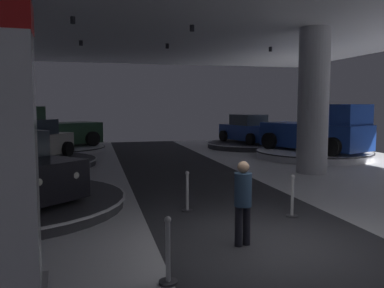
% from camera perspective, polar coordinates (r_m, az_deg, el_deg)
% --- Properties ---
extents(ground, '(24.00, 44.00, 0.06)m').
position_cam_1_polar(ground, '(7.88, 12.21, -14.16)').
color(ground, silver).
extents(column_right, '(1.16, 1.16, 5.50)m').
position_cam_1_polar(column_right, '(16.10, 16.79, 5.79)').
color(column_right, '#ADADB2').
rests_on(column_right, ground).
extents(display_platform_far_left, '(5.72, 5.72, 0.28)m').
position_cam_1_polar(display_platform_far_left, '(18.67, -22.09, -2.43)').
color(display_platform_far_left, '#333338').
rests_on(display_platform_far_left, ground).
extents(display_car_far_left, '(3.67, 4.54, 1.71)m').
position_cam_1_polar(display_car_far_left, '(18.59, -22.13, 0.29)').
color(display_car_far_left, silver).
rests_on(display_car_far_left, display_platform_far_left).
extents(display_platform_deep_left, '(5.79, 5.79, 0.24)m').
position_cam_1_polar(display_platform_deep_left, '(24.27, -19.03, -0.62)').
color(display_platform_deep_left, silver).
rests_on(display_platform_deep_left, ground).
extents(pickup_truck_deep_left, '(5.60, 4.66, 2.30)m').
position_cam_1_polar(pickup_truck_deep_left, '(24.04, -19.79, 1.79)').
color(pickup_truck_deep_left, '#2D5638').
rests_on(pickup_truck_deep_left, display_platform_deep_left).
extents(display_platform_far_right, '(5.68, 5.68, 0.35)m').
position_cam_1_polar(display_platform_far_right, '(20.95, 16.77, -1.33)').
color(display_platform_far_right, silver).
rests_on(display_platform_far_right, ground).
extents(pickup_truck_far_right, '(4.20, 5.70, 2.30)m').
position_cam_1_polar(pickup_truck_far_right, '(20.66, 17.57, 1.59)').
color(pickup_truck_far_right, navy).
rests_on(pickup_truck_far_right, display_platform_far_right).
extents(display_platform_deep_right, '(5.25, 5.25, 0.33)m').
position_cam_1_polar(display_platform_deep_right, '(24.96, 8.15, -0.10)').
color(display_platform_deep_right, '#333338').
rests_on(display_platform_deep_right, ground).
extents(display_car_deep_right, '(3.04, 4.52, 1.71)m').
position_cam_1_polar(display_car_deep_right, '(24.91, 8.14, 1.99)').
color(display_car_deep_right, navy).
rests_on(display_car_deep_right, display_platform_deep_right).
extents(display_platform_mid_left, '(5.98, 5.98, 0.27)m').
position_cam_1_polar(display_platform_mid_left, '(11.24, -24.91, -7.62)').
color(display_platform_mid_left, '#333338').
rests_on(display_platform_mid_left, ground).
extents(display_car_mid_left, '(4.18, 4.30, 1.71)m').
position_cam_1_polar(display_car_mid_left, '(11.11, -25.18, -3.14)').
color(display_car_mid_left, black).
rests_on(display_car_mid_left, display_platform_mid_left).
extents(visitor_walking_near, '(0.32, 0.32, 1.59)m').
position_cam_1_polar(visitor_walking_near, '(7.55, 7.23, -7.58)').
color(visitor_walking_near, black).
rests_on(visitor_walking_near, ground).
extents(stanchion_a, '(0.28, 0.28, 1.01)m').
position_cam_1_polar(stanchion_a, '(9.78, 14.01, -7.88)').
color(stanchion_a, '#333338').
rests_on(stanchion_a, ground).
extents(stanchion_b, '(0.28, 0.28, 1.01)m').
position_cam_1_polar(stanchion_b, '(9.97, -0.69, -7.46)').
color(stanchion_b, '#333338').
rests_on(stanchion_b, ground).
extents(stanchion_c, '(0.28, 0.28, 1.01)m').
position_cam_1_polar(stanchion_c, '(6.13, -3.41, -15.95)').
color(stanchion_c, '#333338').
rests_on(stanchion_c, ground).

